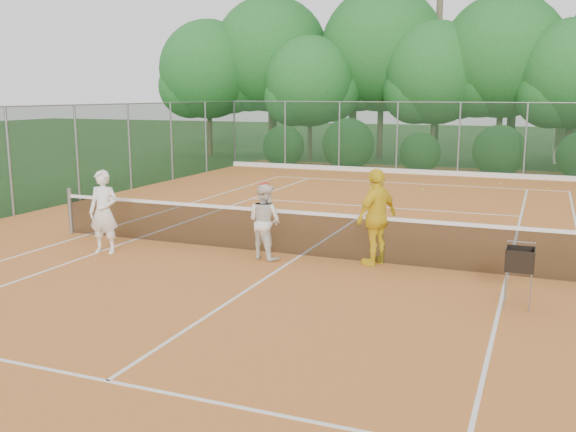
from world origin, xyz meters
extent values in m
plane|color=#1E4318|center=(0.00, 0.00, 0.00)|extent=(120.00, 120.00, 0.00)
cube|color=#C9722E|center=(0.00, 0.00, 0.01)|extent=(18.00, 36.00, 0.02)
cylinder|color=gray|center=(-5.94, 0.00, 0.57)|extent=(0.10, 0.10, 1.10)
cube|color=black|center=(0.00, 0.00, 0.48)|extent=(11.87, 0.03, 0.86)
cube|color=white|center=(0.00, 0.00, 0.95)|extent=(11.87, 0.04, 0.07)
imported|color=white|center=(-3.95, -1.27, 0.90)|extent=(0.71, 0.53, 1.77)
imported|color=white|center=(-0.60, -0.44, 0.80)|extent=(0.91, 0.81, 1.56)
ellipsoid|color=#B32817|center=(-0.60, -0.44, 1.54)|extent=(0.22, 0.22, 0.14)
imported|color=yellow|center=(1.63, -0.06, 0.98)|extent=(0.88, 1.22, 1.92)
cylinder|color=gray|center=(4.18, -1.94, 0.32)|extent=(0.02, 0.02, 0.61)
cylinder|color=gray|center=(4.55, -1.57, 0.32)|extent=(0.02, 0.02, 0.61)
cube|color=black|center=(4.36, -1.75, 0.80)|extent=(0.42, 0.42, 0.35)
sphere|color=#BFD431|center=(0.70, 10.28, 0.05)|extent=(0.07, 0.07, 0.07)
sphere|color=yellow|center=(3.14, 12.79, 0.05)|extent=(0.07, 0.07, 0.07)
sphere|color=gold|center=(4.82, 12.12, 0.05)|extent=(0.07, 0.07, 0.07)
cube|color=white|center=(0.00, 11.88, 0.02)|extent=(11.03, 0.06, 0.01)
cube|color=white|center=(-5.49, 0.00, 0.02)|extent=(0.06, 23.77, 0.01)
cube|color=white|center=(-4.11, 0.00, 0.02)|extent=(0.06, 23.77, 0.01)
cube|color=white|center=(4.11, 0.00, 0.02)|extent=(0.06, 23.77, 0.01)
cube|color=white|center=(0.00, 6.40, 0.02)|extent=(8.23, 0.06, 0.01)
cube|color=white|center=(0.00, -6.40, 0.02)|extent=(8.23, 0.06, 0.01)
cube|color=white|center=(0.00, 0.00, 0.02)|extent=(0.06, 12.80, 0.01)
cube|color=#19381E|center=(0.00, 15.00, 1.52)|extent=(18.00, 0.02, 3.00)
cylinder|color=gray|center=(-9.00, 15.00, 1.52)|extent=(0.07, 0.07, 3.00)
cylinder|color=gray|center=(-9.00, 15.00, 1.52)|extent=(0.07, 0.07, 3.00)
cylinder|color=brown|center=(-12.50, 19.00, 1.88)|extent=(0.26, 0.26, 3.75)
sphere|color=#1E5C22|center=(-12.50, 19.00, 4.65)|extent=(5.25, 5.25, 5.25)
cylinder|color=brown|center=(-9.50, 20.50, 2.20)|extent=(0.30, 0.30, 4.40)
sphere|color=#1E5C22|center=(-9.50, 20.50, 5.46)|extent=(6.16, 6.16, 6.16)
cylinder|color=brown|center=(-6.50, 18.50, 1.60)|extent=(0.22, 0.22, 3.20)
sphere|color=#1E5C22|center=(-6.50, 18.50, 3.97)|extent=(4.48, 4.48, 4.48)
cylinder|color=brown|center=(-3.50, 21.00, 2.25)|extent=(0.31, 0.31, 4.50)
sphere|color=#1E5C22|center=(-3.50, 21.00, 5.58)|extent=(6.30, 6.30, 6.30)
cylinder|color=brown|center=(-0.50, 19.50, 1.75)|extent=(0.24, 0.24, 3.50)
sphere|color=#1E5C22|center=(-0.50, 19.50, 4.34)|extent=(4.90, 4.90, 4.90)
cylinder|color=brown|center=(2.50, 20.00, 2.05)|extent=(0.28, 0.28, 4.10)
sphere|color=#1E5C22|center=(2.50, 20.00, 5.08)|extent=(5.74, 5.74, 5.74)
cylinder|color=brown|center=(5.50, 18.80, 1.70)|extent=(0.23, 0.23, 3.40)
sphere|color=#1E5C22|center=(5.50, 18.80, 4.22)|extent=(4.76, 4.76, 4.76)
cone|color=brown|center=(-10.00, 22.00, 6.50)|extent=(0.44, 0.44, 13.00)
cone|color=brown|center=(-5.00, 21.00, 5.50)|extent=(0.44, 0.44, 11.00)
cone|color=brown|center=(-1.00, 23.00, 7.50)|extent=(0.44, 0.44, 15.00)
cone|color=brown|center=(3.00, 20.50, 5.00)|extent=(0.44, 0.44, 10.00)
camera|label=1|loc=(4.61, -12.15, 3.35)|focal=40.00mm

